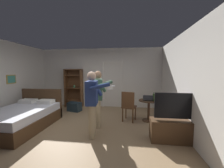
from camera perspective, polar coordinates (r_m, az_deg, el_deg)
The scene contains 14 objects.
ground_plane at distance 4.21m, azimuth -12.96°, elevation -17.88°, with size 6.09×6.09×0.00m, color #997A56.
wall_back at distance 6.45m, azimuth -4.91°, elevation 2.59°, with size 5.77×0.12×2.68m, color silver.
wall_right at distance 3.91m, azimuth 29.18°, elevation 0.12°, with size 0.12×5.47×2.68m, color silver.
doorway_frame at distance 6.28m, azimuth 0.02°, elevation 1.44°, with size 0.93×0.08×2.13m.
bed at distance 4.93m, azimuth -33.13°, elevation -11.41°, with size 1.47×2.07×1.02m.
bookshelf at distance 6.63m, azimuth -15.50°, elevation -0.96°, with size 0.82×0.32×1.75m.
tv_flatscreen at distance 3.69m, azimuth 25.10°, elevation -16.12°, with size 1.18×0.40×1.16m.
side_table at distance 4.76m, azimuth 14.99°, elevation -9.15°, with size 0.65×0.65×0.70m.
laptop at distance 4.65m, azimuth 14.71°, elevation -5.95°, with size 0.35×0.36×0.17m.
bottle_on_table at distance 4.63m, azimuth 16.94°, elevation -5.27°, with size 0.06×0.06×0.27m.
wooden_chair at distance 4.57m, azimuth 6.91°, elevation -8.70°, with size 0.52×0.52×0.99m.
person_blue_shirt at distance 3.47m, azimuth -8.18°, elevation -6.33°, with size 0.71×0.61×1.64m.
person_striped_shirt at distance 4.06m, azimuth -5.73°, elevation -4.50°, with size 0.69×0.62×1.66m.
suitcase_dark at distance 5.97m, azimuth -15.33°, elevation -9.08°, with size 0.54×0.33×0.37m, color #1E2D38.
Camera 1 is at (1.38, -3.62, 1.65)m, focal length 22.02 mm.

